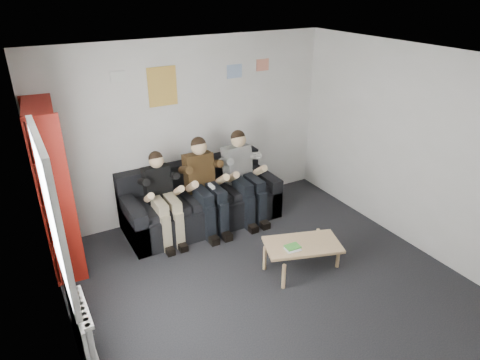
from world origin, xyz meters
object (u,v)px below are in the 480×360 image
Objects in this scene: sofa at (201,203)px; person_left at (163,198)px; bookshelf at (55,190)px; coffee_table at (302,246)px; person_right at (244,177)px; person_middle at (206,186)px.

person_left is (-0.65, -0.20, 0.33)m from sofa.
coffee_table is at bearing -26.88° from bookshelf.
coffee_table is 0.69× the size of person_right.
person_middle reaches higher than coffee_table.
coffee_table is at bearing -69.90° from sofa.
bookshelf is 1.55× the size of person_middle.
sofa is 1.84m from coffee_table.
person_middle is (-0.63, 1.52, 0.36)m from coffee_table.
bookshelf reaches higher than sofa.
person_middle is 0.65m from person_right.
coffee_table is 0.73× the size of person_left.
person_middle is (0.65, -0.01, 0.04)m from person_left.
person_middle is at bearing 1.84° from bookshelf.
coffee_table is at bearing -94.95° from person_right.
person_left is at bearing -162.60° from sofa.
person_left reaches higher than coffee_table.
coffee_table is 1.68m from person_middle.
person_left reaches higher than sofa.
person_right is (2.62, -0.11, -0.38)m from bookshelf.
bookshelf is 1.56× the size of person_right.
coffee_table is at bearing -50.78° from person_left.
person_left is (-1.28, 1.52, 0.32)m from coffee_table.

